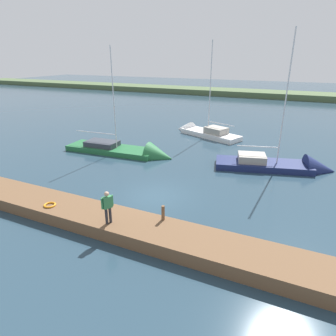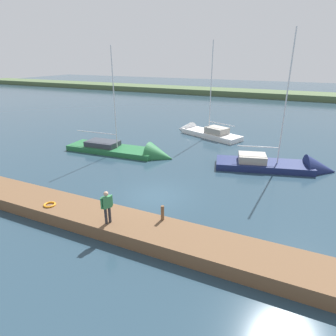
{
  "view_description": "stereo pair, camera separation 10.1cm",
  "coord_description": "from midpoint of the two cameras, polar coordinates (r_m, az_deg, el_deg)",
  "views": [
    {
      "loc": [
        -7.87,
        15.09,
        8.52
      ],
      "look_at": [
        -0.08,
        -1.74,
        1.38
      ],
      "focal_mm": 31.17,
      "sensor_mm": 36.0,
      "label": 1
    },
    {
      "loc": [
        -7.96,
        15.04,
        8.52
      ],
      "look_at": [
        -0.08,
        -1.74,
        1.38
      ],
      "focal_mm": 31.17,
      "sensor_mm": 36.0,
      "label": 2
    }
  ],
  "objects": [
    {
      "name": "ground_plane",
      "position": [
        19.03,
        -2.3,
        -5.54
      ],
      "size": [
        200.0,
        200.0,
        0.0
      ],
      "primitive_type": "plane",
      "color": "#263D4C"
    },
    {
      "name": "life_ring_buoy",
      "position": [
        17.69,
        -21.99,
        -6.66
      ],
      "size": [
        0.66,
        0.66,
        0.1
      ],
      "primitive_type": "torus",
      "color": "orange",
      "rests_on": "dock_pier"
    },
    {
      "name": "sailboat_far_right",
      "position": [
        34.25,
        6.68,
        6.76
      ],
      "size": [
        8.86,
        5.34,
        11.15
      ],
      "rotation": [
        0.0,
        0.0,
        -0.39
      ],
      "color": "white",
      "rests_on": "ground_plane"
    },
    {
      "name": "far_shoreline",
      "position": [
        70.34,
        19.02,
        13.02
      ],
      "size": [
        180.0,
        8.0,
        2.4
      ],
      "primitive_type": "cube",
      "color": "#4C603D",
      "rests_on": "ground_plane"
    },
    {
      "name": "dock_pier",
      "position": [
        15.67,
        -9.66,
        -10.69
      ],
      "size": [
        22.02,
        2.42,
        0.7
      ],
      "primitive_type": "cube",
      "color": "brown",
      "rests_on": "ground_plane"
    },
    {
      "name": "sailboat_mid_channel",
      "position": [
        25.2,
        22.17,
        0.01
      ],
      "size": [
        9.54,
        4.76,
        11.6
      ],
      "rotation": [
        0.0,
        0.0,
        3.4
      ],
      "color": "navy",
      "rests_on": "ground_plane"
    },
    {
      "name": "person_on_dock",
      "position": [
        14.66,
        -11.67,
        -7.11
      ],
      "size": [
        0.4,
        0.6,
        1.73
      ],
      "rotation": [
        0.0,
        0.0,
        5.84
      ],
      "color": "#28282D",
      "rests_on": "dock_pier"
    },
    {
      "name": "sailboat_inner_slip",
      "position": [
        27.23,
        -7.14,
        2.95
      ],
      "size": [
        10.62,
        3.21,
        10.58
      ],
      "rotation": [
        0.0,
        0.0,
        3.21
      ],
      "color": "#236638",
      "rests_on": "ground_plane"
    },
    {
      "name": "mooring_post_near",
      "position": [
        14.93,
        -0.89,
        -8.76
      ],
      "size": [
        0.17,
        0.17,
        0.79
      ],
      "primitive_type": "cylinder",
      "color": "brown",
      "rests_on": "dock_pier"
    }
  ]
}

